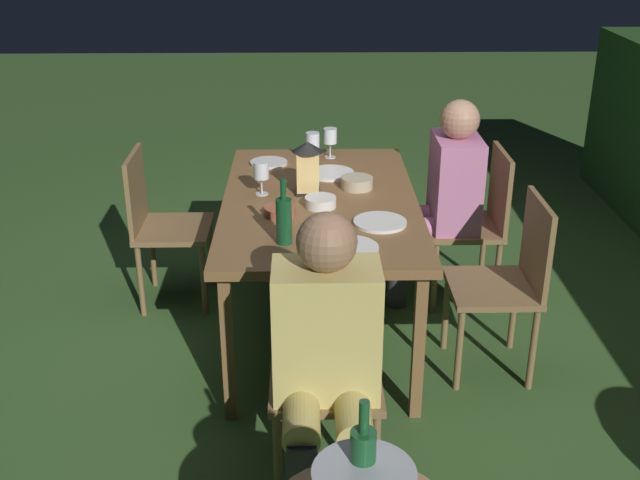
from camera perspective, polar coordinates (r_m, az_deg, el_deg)
ground_plane at (r=4.16m, az=0.00°, el=-6.62°), size 16.00×16.00×0.00m
dining_table at (r=3.86m, az=0.00°, el=2.28°), size 1.62×0.95×0.75m
chair_side_left_a at (r=4.35m, az=-11.62°, el=1.39°), size 0.42×0.40×0.87m
chair_head_far at (r=3.01m, az=0.39°, el=-8.90°), size 0.40×0.42×0.87m
person_in_mustard at (r=2.76m, az=0.50°, el=-8.45°), size 0.48×0.38×1.15m
chair_side_right_a at (r=4.37m, az=11.37°, el=1.56°), size 0.42×0.40×0.87m
person_in_pink at (r=4.28m, az=8.97°, el=3.43°), size 0.38×0.47×1.15m
chair_side_right_b at (r=3.73m, az=13.60°, el=-2.72°), size 0.42×0.40×0.87m
lantern_centerpiece at (r=3.86m, az=-0.90°, el=5.54°), size 0.15×0.15×0.27m
green_bottle_on_table at (r=3.30m, az=-2.66°, el=1.51°), size 0.07×0.07×0.29m
wine_glass_a at (r=4.34m, az=-0.54°, el=7.20°), size 0.08×0.08×0.17m
wine_glass_b at (r=3.86m, az=-4.33°, el=4.99°), size 0.08×0.08×0.17m
wine_glass_c at (r=4.42m, az=0.75°, el=7.52°), size 0.08×0.08×0.17m
plate_a at (r=4.17m, az=0.79°, el=4.92°), size 0.25×0.25×0.01m
plate_b at (r=4.35m, az=-3.77°, el=5.67°), size 0.21×0.21×0.01m
plate_c at (r=3.54m, az=4.41°, el=1.30°), size 0.24×0.24×0.01m
plate_d at (r=3.27m, az=2.16°, el=-0.59°), size 0.25×0.25×0.01m
bowl_olives at (r=3.97m, az=2.72°, el=4.24°), size 0.16×0.16×0.06m
bowl_bread at (r=3.63m, az=-2.95°, el=2.15°), size 0.15×0.15×0.04m
bowl_salad at (r=3.72m, az=-0.01°, el=2.83°), size 0.15×0.15×0.05m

